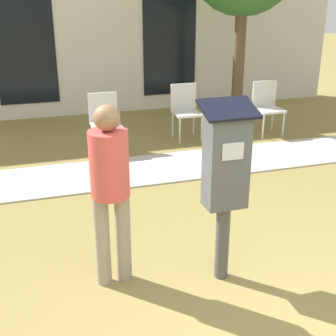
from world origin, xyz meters
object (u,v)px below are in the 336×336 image
object	(u,v)px
person_standing	(110,183)
outdoor_chair_middle	(185,107)
outdoor_chair_left	(105,118)
outdoor_chair_right	(267,103)
parking_meter	(226,170)

from	to	relation	value
person_standing	outdoor_chair_middle	world-z (taller)	person_standing
outdoor_chair_left	outdoor_chair_middle	xyz separation A→B (m)	(1.41, 0.29, 0.00)
outdoor_chair_middle	outdoor_chair_right	xyz separation A→B (m)	(1.41, -0.19, 0.00)
person_standing	outdoor_chair_middle	distance (m)	4.24
person_standing	outdoor_chair_left	world-z (taller)	person_standing
parking_meter	person_standing	bearing A→B (deg)	166.49
parking_meter	outdoor_chair_middle	distance (m)	4.12
person_standing	outdoor_chair_right	world-z (taller)	person_standing
person_standing	outdoor_chair_middle	size ratio (longest dim) A/B	1.76
parking_meter	outdoor_chair_right	world-z (taller)	parking_meter
outdoor_chair_left	outdoor_chair_right	size ratio (longest dim) A/B	1.00
parking_meter	outdoor_chair_left	world-z (taller)	parking_meter
outdoor_chair_right	outdoor_chair_middle	bearing A→B (deg)	-165.41
parking_meter	outdoor_chair_middle	xyz separation A→B (m)	(1.04, 3.96, -0.49)
outdoor_chair_middle	parking_meter	bearing A→B (deg)	-102.86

